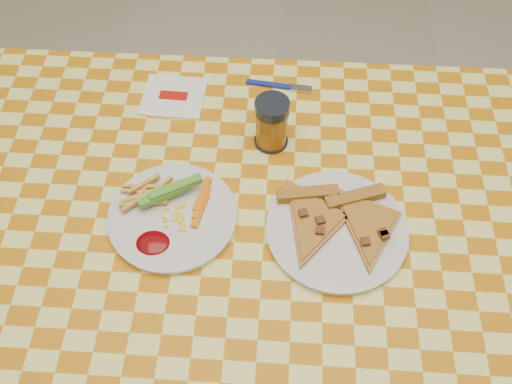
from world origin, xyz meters
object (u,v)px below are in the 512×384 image
(table, at_px, (264,247))
(plate_left, at_px, (173,217))
(plate_right, at_px, (336,231))
(drink_glass, at_px, (272,123))

(table, xyz_separation_m, plate_left, (-0.17, 0.01, 0.08))
(plate_right, distance_m, drink_glass, 0.24)
(table, height_order, drink_glass, drink_glass)
(table, relative_size, drink_glass, 11.66)
(table, bearing_deg, drink_glass, 89.17)
(plate_left, bearing_deg, drink_glass, 48.91)
(plate_left, height_order, drink_glass, drink_glass)
(table, height_order, plate_left, plate_left)
(table, distance_m, plate_left, 0.18)
(plate_left, relative_size, plate_right, 0.92)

